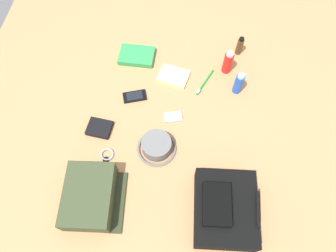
% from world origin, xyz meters
% --- Properties ---
extents(ground_plane, '(2.64, 2.02, 0.02)m').
position_xyz_m(ground_plane, '(0.00, 0.00, -0.01)').
color(ground_plane, '#B97F51').
rests_on(ground_plane, ground).
extents(backpack, '(0.32, 0.26, 0.13)m').
position_xyz_m(backpack, '(0.35, 0.27, 0.06)').
color(backpack, black).
rests_on(backpack, ground_plane).
extents(toiletry_pouch, '(0.28, 0.26, 0.10)m').
position_xyz_m(toiletry_pouch, '(0.36, -0.28, 0.05)').
color(toiletry_pouch, '#384228').
rests_on(toiletry_pouch, ground_plane).
extents(bucket_hat, '(0.18, 0.18, 0.07)m').
position_xyz_m(bucket_hat, '(0.10, -0.04, 0.03)').
color(bucket_hat, slate).
rests_on(bucket_hat, ground_plane).
extents(cologne_bottle, '(0.03, 0.03, 0.11)m').
position_xyz_m(cologne_bottle, '(-0.50, 0.32, 0.05)').
color(cologne_bottle, '#473319').
rests_on(cologne_bottle, ground_plane).
extents(sunscreen_spray, '(0.05, 0.05, 0.14)m').
position_xyz_m(sunscreen_spray, '(-0.38, 0.26, 0.07)').
color(sunscreen_spray, red).
rests_on(sunscreen_spray, ground_plane).
extents(deodorant_spray, '(0.04, 0.04, 0.13)m').
position_xyz_m(deodorant_spray, '(-0.26, 0.32, 0.06)').
color(deodorant_spray, blue).
rests_on(deodorant_spray, ground_plane).
extents(paperback_novel, '(0.13, 0.18, 0.03)m').
position_xyz_m(paperback_novel, '(-0.41, -0.21, 0.01)').
color(paperback_novel, '#2D934C').
rests_on(paperback_novel, ground_plane).
extents(cell_phone, '(0.09, 0.13, 0.01)m').
position_xyz_m(cell_phone, '(-0.16, -0.18, 0.01)').
color(cell_phone, black).
rests_on(cell_phone, ground_plane).
extents(media_player, '(0.07, 0.09, 0.01)m').
position_xyz_m(media_player, '(-0.07, 0.02, 0.01)').
color(media_player, '#B7B7BC').
rests_on(media_player, ground_plane).
extents(wristwatch, '(0.07, 0.06, 0.01)m').
position_xyz_m(wristwatch, '(0.16, -0.26, 0.01)').
color(wristwatch, '#99999E').
rests_on(wristwatch, ground_plane).
extents(toothbrush, '(0.16, 0.08, 0.02)m').
position_xyz_m(toothbrush, '(-0.28, 0.15, 0.01)').
color(toothbrush, '#198C33').
rests_on(toothbrush, ground_plane).
extents(wallet, '(0.10, 0.12, 0.02)m').
position_xyz_m(wallet, '(0.03, -0.32, 0.01)').
color(wallet, black).
rests_on(wallet, ground_plane).
extents(notepad, '(0.14, 0.17, 0.02)m').
position_xyz_m(notepad, '(-0.30, -0.01, 0.01)').
color(notepad, beige).
rests_on(notepad, ground_plane).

